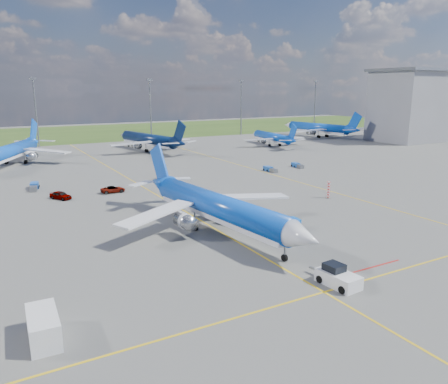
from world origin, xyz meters
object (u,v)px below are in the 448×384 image
warning_post (328,190)px  main_airliner (219,232)px  pushback_tug (337,277)px  baggage_tug_w (270,169)px  baggage_tug_c (34,187)px  bg_jet_n (149,151)px  service_car_c (161,177)px  service_car_a (61,195)px  service_van (43,327)px  bg_jet_nnw (12,165)px  uld_container (292,224)px  service_car_b (113,189)px  baggage_tug_e (297,165)px  bg_jet_ne (272,145)px  bg_jet_ene (317,137)px

warning_post → main_airliner: 27.14m
pushback_tug → baggage_tug_w: 61.16m
warning_post → baggage_tug_c: warning_post is taller
bg_jet_n → service_car_c: (-13.31, -44.58, 0.70)m
warning_post → service_car_a: warning_post is taller
warning_post → service_van: warning_post is taller
bg_jet_nnw → baggage_tug_w: (52.61, -38.80, 0.49)m
uld_container → baggage_tug_c: uld_container is taller
service_van → service_car_c: service_van is taller
warning_post → service_car_b: bearing=144.8°
baggage_tug_w → service_car_b: bearing=-172.7°
bg_jet_nnw → warning_post: bearing=-28.6°
bg_jet_n → baggage_tug_e: bg_jet_n is taller
bg_jet_n → bg_jet_ne: (41.34, -8.15, 0.00)m
pushback_tug → service_car_a: (-18.20, 49.82, -0.12)m
bg_jet_ne → baggage_tug_c: size_ratio=6.01×
main_airliner → service_car_a: main_airliner is taller
service_car_a → baggage_tug_w: 47.86m
main_airliner → baggage_tug_c: bearing=108.5°
pushback_tug → service_car_c: size_ratio=1.30×
bg_jet_ene → baggage_tug_w: bearing=32.2°
warning_post → baggage_tug_c: bearing=143.7°
bg_jet_nnw → service_car_b: bearing=-45.5°
service_car_c → baggage_tug_e: service_car_c is taller
main_airliner → bg_jet_nnw: bearing=99.3°
service_car_b → baggage_tug_w: 38.38m
bg_jet_n → bg_jet_ene: size_ratio=0.98×
uld_container → service_van: bearing=-155.1°
service_car_a → baggage_tug_c: size_ratio=0.80×
bg_jet_n → service_car_c: size_ratio=8.14×
main_airliner → service_car_b: 30.64m
bg_jet_n → baggage_tug_w: (12.98, -47.46, 0.49)m
baggage_tug_e → main_airliner: bearing=-131.6°
bg_jet_ene → service_van: 155.26m
service_car_a → baggage_tug_e: bearing=-27.5°
baggage_tug_e → baggage_tug_w: bearing=-163.9°
service_car_c → service_car_a: bearing=-137.2°
baggage_tug_c → service_car_a: bearing=-63.2°
service_car_a → service_car_c: service_car_a is taller
uld_container → service_car_c: uld_container is taller
pushback_tug → baggage_tug_w: size_ratio=1.31×
baggage_tug_c → service_car_b: bearing=-28.7°
service_van → bg_jet_ne: bearing=48.6°
warning_post → pushback_tug: warning_post is taller
bg_jet_nnw → main_airliner: bg_jet_nnw is taller
bg_jet_ne → bg_jet_ene: bg_jet_ene is taller
pushback_tug → baggage_tug_c: (-21.39, 60.51, -0.30)m
bg_jet_nnw → baggage_tug_e: bearing=-5.7°
bg_jet_ene → warning_post: bearing=41.2°
service_car_b → baggage_tug_c: size_ratio=0.85×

